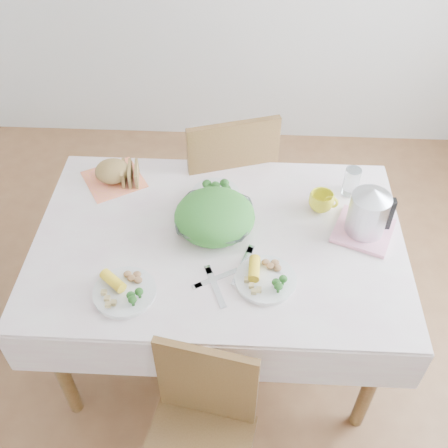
{
  "coord_description": "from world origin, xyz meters",
  "views": [
    {
      "loc": [
        0.09,
        -1.46,
        2.31
      ],
      "look_at": [
        0.02,
        0.02,
        0.82
      ],
      "focal_mm": 42.0,
      "sensor_mm": 36.0,
      "label": 1
    }
  ],
  "objects_px": {
    "yellow_mug": "(321,202)",
    "electric_kettle": "(369,211)",
    "dinner_plate_left": "(125,292)",
    "salad_bowl": "(215,221)",
    "dinner_plate_right": "(266,280)",
    "chair_far": "(223,186)",
    "dining_table": "(219,295)"
  },
  "relations": [
    {
      "from": "chair_far",
      "to": "yellow_mug",
      "type": "height_order",
      "value": "chair_far"
    },
    {
      "from": "dinner_plate_right",
      "to": "yellow_mug",
      "type": "distance_m",
      "value": 0.47
    },
    {
      "from": "dining_table",
      "to": "electric_kettle",
      "type": "height_order",
      "value": "electric_kettle"
    },
    {
      "from": "dinner_plate_left",
      "to": "yellow_mug",
      "type": "distance_m",
      "value": 0.9
    },
    {
      "from": "dining_table",
      "to": "dinner_plate_left",
      "type": "bearing_deg",
      "value": -137.24
    },
    {
      "from": "chair_far",
      "to": "yellow_mug",
      "type": "distance_m",
      "value": 0.73
    },
    {
      "from": "chair_far",
      "to": "dinner_plate_right",
      "type": "relative_size",
      "value": 4.28
    },
    {
      "from": "dinner_plate_left",
      "to": "electric_kettle",
      "type": "bearing_deg",
      "value": 21.55
    },
    {
      "from": "dinner_plate_left",
      "to": "yellow_mug",
      "type": "bearing_deg",
      "value": 33.28
    },
    {
      "from": "dining_table",
      "to": "yellow_mug",
      "type": "height_order",
      "value": "yellow_mug"
    },
    {
      "from": "dinner_plate_left",
      "to": "dinner_plate_right",
      "type": "distance_m",
      "value": 0.52
    },
    {
      "from": "chair_far",
      "to": "dinner_plate_right",
      "type": "bearing_deg",
      "value": 85.77
    },
    {
      "from": "electric_kettle",
      "to": "dinner_plate_left",
      "type": "bearing_deg",
      "value": -167.45
    },
    {
      "from": "chair_far",
      "to": "yellow_mug",
      "type": "relative_size",
      "value": 9.31
    },
    {
      "from": "yellow_mug",
      "to": "dinner_plate_right",
      "type": "bearing_deg",
      "value": -119.96
    },
    {
      "from": "dining_table",
      "to": "yellow_mug",
      "type": "xyz_separation_m",
      "value": [
        0.42,
        0.19,
        0.43
      ]
    },
    {
      "from": "dining_table",
      "to": "dinner_plate_left",
      "type": "height_order",
      "value": "dinner_plate_left"
    },
    {
      "from": "dining_table",
      "to": "dinner_plate_left",
      "type": "distance_m",
      "value": 0.6
    },
    {
      "from": "salad_bowl",
      "to": "dinner_plate_right",
      "type": "xyz_separation_m",
      "value": [
        0.21,
        -0.27,
        -0.03
      ]
    },
    {
      "from": "dining_table",
      "to": "dinner_plate_right",
      "type": "height_order",
      "value": "dinner_plate_right"
    },
    {
      "from": "salad_bowl",
      "to": "dinner_plate_left",
      "type": "distance_m",
      "value": 0.47
    },
    {
      "from": "dining_table",
      "to": "salad_bowl",
      "type": "xyz_separation_m",
      "value": [
        -0.02,
        0.06,
        0.43
      ]
    },
    {
      "from": "dinner_plate_left",
      "to": "yellow_mug",
      "type": "height_order",
      "value": "yellow_mug"
    },
    {
      "from": "salad_bowl",
      "to": "dinner_plate_right",
      "type": "distance_m",
      "value": 0.35
    },
    {
      "from": "chair_far",
      "to": "dinner_plate_left",
      "type": "xyz_separation_m",
      "value": [
        -0.31,
        -0.96,
        0.31
      ]
    },
    {
      "from": "yellow_mug",
      "to": "electric_kettle",
      "type": "bearing_deg",
      "value": -38.5
    },
    {
      "from": "dining_table",
      "to": "electric_kettle",
      "type": "relative_size",
      "value": 6.37
    },
    {
      "from": "salad_bowl",
      "to": "dinner_plate_left",
      "type": "xyz_separation_m",
      "value": [
        -0.31,
        -0.36,
        -0.03
      ]
    },
    {
      "from": "dinner_plate_right",
      "to": "electric_kettle",
      "type": "height_order",
      "value": "electric_kettle"
    },
    {
      "from": "dinner_plate_right",
      "to": "dinner_plate_left",
      "type": "bearing_deg",
      "value": -170.69
    },
    {
      "from": "chair_far",
      "to": "electric_kettle",
      "type": "distance_m",
      "value": 0.95
    },
    {
      "from": "dining_table",
      "to": "salad_bowl",
      "type": "relative_size",
      "value": 4.52
    }
  ]
}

